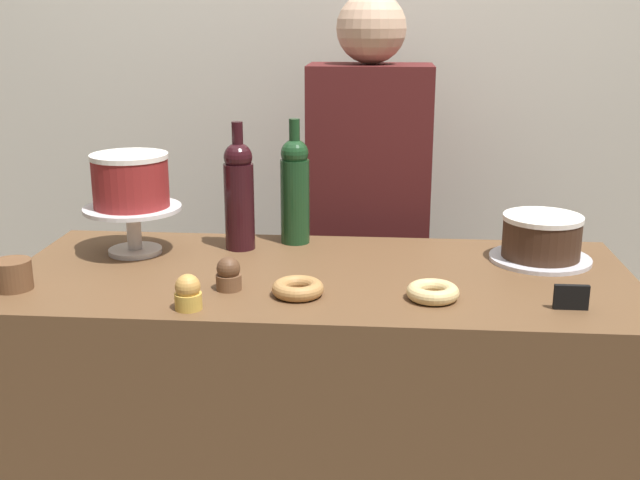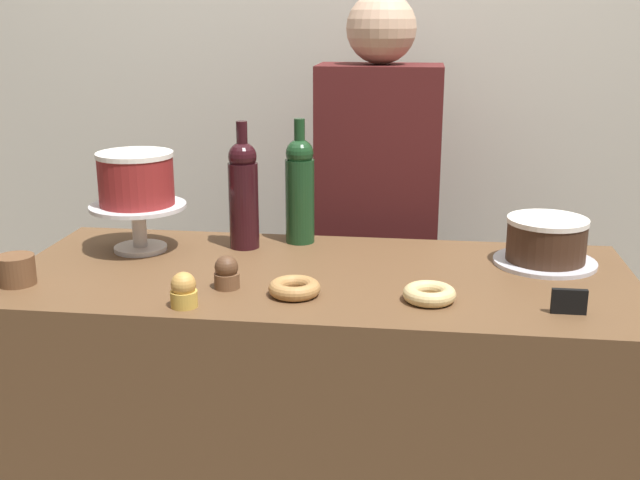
# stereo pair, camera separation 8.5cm
# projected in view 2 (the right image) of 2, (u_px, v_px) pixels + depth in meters

# --- Properties ---
(back_wall) EXTENTS (6.00, 0.05, 2.60)m
(back_wall) POSITION_uv_depth(u_px,v_px,m) (356.00, 89.00, 2.57)
(back_wall) COLOR beige
(back_wall) RESTS_ON ground_plane
(display_counter) EXTENTS (1.45, 0.63, 0.96)m
(display_counter) POSITION_uv_depth(u_px,v_px,m) (320.00, 454.00, 1.95)
(display_counter) COLOR brown
(display_counter) RESTS_ON ground_plane
(cake_stand_pedestal) EXTENTS (0.24, 0.24, 0.12)m
(cake_stand_pedestal) POSITION_uv_depth(u_px,v_px,m) (139.00, 219.00, 1.97)
(cake_stand_pedestal) COLOR silver
(cake_stand_pedestal) RESTS_ON display_counter
(white_layer_cake) EXTENTS (0.19, 0.19, 0.13)m
(white_layer_cake) POSITION_uv_depth(u_px,v_px,m) (136.00, 178.00, 1.94)
(white_layer_cake) COLOR maroon
(white_layer_cake) RESTS_ON cake_stand_pedestal
(silver_serving_platter) EXTENTS (0.25, 0.25, 0.01)m
(silver_serving_platter) POSITION_uv_depth(u_px,v_px,m) (545.00, 262.00, 1.88)
(silver_serving_platter) COLOR silver
(silver_serving_platter) RESTS_ON display_counter
(chocolate_round_cake) EXTENTS (0.19, 0.19, 0.10)m
(chocolate_round_cake) POSITION_uv_depth(u_px,v_px,m) (546.00, 239.00, 1.86)
(chocolate_round_cake) COLOR #3D2619
(chocolate_round_cake) RESTS_ON silver_serving_platter
(wine_bottle_green) EXTENTS (0.08, 0.08, 0.33)m
(wine_bottle_green) POSITION_uv_depth(u_px,v_px,m) (300.00, 189.00, 2.02)
(wine_bottle_green) COLOR #193D1E
(wine_bottle_green) RESTS_ON display_counter
(wine_bottle_dark_red) EXTENTS (0.08, 0.08, 0.33)m
(wine_bottle_dark_red) POSITION_uv_depth(u_px,v_px,m) (243.00, 193.00, 1.98)
(wine_bottle_dark_red) COLOR black
(wine_bottle_dark_red) RESTS_ON display_counter
(cupcake_caramel) EXTENTS (0.06, 0.06, 0.07)m
(cupcake_caramel) POSITION_uv_depth(u_px,v_px,m) (184.00, 291.00, 1.60)
(cupcake_caramel) COLOR gold
(cupcake_caramel) RESTS_ON display_counter
(cupcake_chocolate) EXTENTS (0.06, 0.06, 0.07)m
(cupcake_chocolate) POSITION_uv_depth(u_px,v_px,m) (227.00, 273.00, 1.71)
(cupcake_chocolate) COLOR brown
(cupcake_chocolate) RESTS_ON display_counter
(donut_glazed) EXTENTS (0.11, 0.11, 0.03)m
(donut_glazed) POSITION_uv_depth(u_px,v_px,m) (429.00, 294.00, 1.63)
(donut_glazed) COLOR #E0C17F
(donut_glazed) RESTS_ON display_counter
(donut_maple) EXTENTS (0.11, 0.11, 0.03)m
(donut_maple) POSITION_uv_depth(u_px,v_px,m) (294.00, 288.00, 1.67)
(donut_maple) COLOR #B27F47
(donut_maple) RESTS_ON display_counter
(cookie_stack) EXTENTS (0.08, 0.08, 0.07)m
(cookie_stack) POSITION_uv_depth(u_px,v_px,m) (16.00, 270.00, 1.73)
(cookie_stack) COLOR brown
(cookie_stack) RESTS_ON display_counter
(price_sign_chalkboard) EXTENTS (0.07, 0.01, 0.05)m
(price_sign_chalkboard) POSITION_uv_depth(u_px,v_px,m) (569.00, 302.00, 1.56)
(price_sign_chalkboard) COLOR black
(price_sign_chalkboard) RESTS_ON display_counter
(barista_figure) EXTENTS (0.36, 0.22, 1.60)m
(barista_figure) POSITION_uv_depth(u_px,v_px,m) (377.00, 252.00, 2.38)
(barista_figure) COLOR black
(barista_figure) RESTS_ON ground_plane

